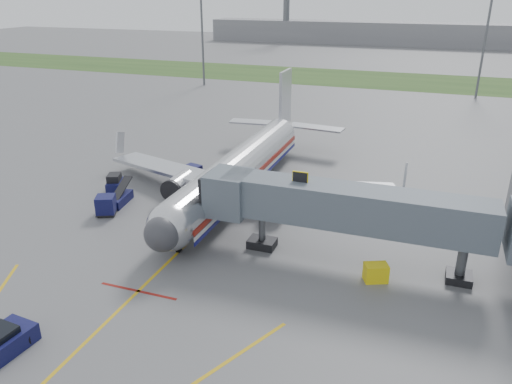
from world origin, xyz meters
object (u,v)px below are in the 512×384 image
(ramp_worker, at_px, (174,188))
(baggage_tug, at_px, (115,183))
(belt_loader, at_px, (120,199))
(pushback_tug, at_px, (1,342))
(airliner, at_px, (240,168))

(ramp_worker, bearing_deg, baggage_tug, 132.16)
(belt_loader, xyz_separation_m, ramp_worker, (4.13, 3.42, 0.33))
(pushback_tug, xyz_separation_m, belt_loader, (-6.01, 20.72, -0.13))
(baggage_tug, distance_m, ramp_worker, 6.59)
(airliner, relative_size, pushback_tug, 9.34)
(baggage_tug, height_order, belt_loader, belt_loader)
(pushback_tug, bearing_deg, ramp_worker, 94.45)
(baggage_tug, relative_size, ramp_worker, 1.72)
(pushback_tug, distance_m, belt_loader, 21.58)
(baggage_tug, bearing_deg, belt_loader, -47.94)
(baggage_tug, bearing_deg, pushback_tug, -70.19)
(ramp_worker, bearing_deg, belt_loader, 165.42)
(baggage_tug, xyz_separation_m, belt_loader, (2.42, -2.69, -0.29))
(pushback_tug, distance_m, baggage_tug, 24.88)
(ramp_worker, bearing_deg, airliner, -26.09)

